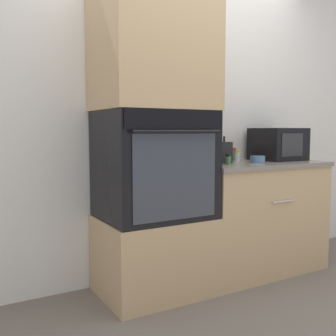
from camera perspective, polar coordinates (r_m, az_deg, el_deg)
name	(u,v)px	position (r m, az deg, el deg)	size (l,w,h in m)	color
ground_plane	(222,296)	(2.94, 7.85, -17.90)	(12.00, 12.00, 0.00)	#6B6056
wall_back	(176,120)	(3.22, 1.23, 7.03)	(8.00, 0.05, 2.50)	silver
oven_cabinet_base	(154,255)	(2.88, -2.01, -12.45)	(0.76, 0.60, 0.55)	tan
wall_oven	(154,165)	(2.75, -2.02, 0.51)	(0.74, 0.64, 0.75)	black
oven_cabinet_upper	(154,45)	(2.80, -2.11, 17.40)	(0.76, 0.60, 0.89)	tan
counter_unit	(254,216)	(3.36, 12.44, -6.83)	(1.14, 0.63, 0.90)	tan
microwave	(278,144)	(3.56, 15.66, 3.36)	(0.39, 0.37, 0.28)	black
knife_block	(221,152)	(3.17, 7.71, 2.30)	(0.11, 0.15, 0.21)	black
bowl	(258,159)	(3.21, 12.87, 1.22)	(0.12, 0.12, 0.06)	#517599
condiment_jar_near	(238,156)	(3.34, 10.06, 1.74)	(0.04, 0.04, 0.09)	silver
condiment_jar_mid	(228,159)	(3.02, 8.72, 1.25)	(0.04, 0.04, 0.08)	#427047
condiment_jar_far	(221,155)	(3.38, 7.74, 1.90)	(0.06, 0.06, 0.10)	brown
condiment_jar_back	(234,154)	(3.47, 9.57, 2.01)	(0.04, 0.04, 0.11)	#427047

